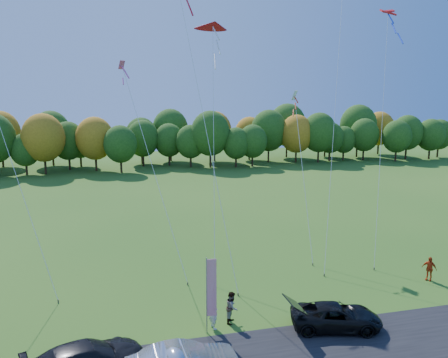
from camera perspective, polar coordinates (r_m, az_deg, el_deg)
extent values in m
plane|color=#265616|center=(25.68, 3.37, -18.04)|extent=(160.00, 160.00, 0.00)
imported|color=black|center=(25.42, 14.43, -16.99)|extent=(5.24, 3.37, 1.34)
imported|color=beige|center=(24.56, -1.38, -16.96)|extent=(0.57, 0.76, 1.88)
imported|color=gray|center=(25.16, 1.06, -16.39)|extent=(0.99, 1.07, 1.77)
imported|color=#BC3711|center=(33.39, 25.23, -10.54)|extent=(0.89, 1.04, 1.67)
cylinder|color=#999999|center=(23.63, -2.29, -14.98)|extent=(0.06, 0.06, 4.20)
cube|color=red|center=(23.48, -1.64, -14.02)|extent=(0.53, 0.07, 3.15)
cube|color=navy|center=(23.05, -1.67, -11.36)|extent=(0.52, 0.06, 0.82)
cylinder|color=#4C3F33|center=(28.42, 1.86, -14.83)|extent=(0.08, 0.08, 0.20)
cylinder|color=#4C3F33|center=(31.97, 12.95, -12.12)|extent=(0.08, 0.08, 0.20)
cylinder|color=#4C3F33|center=(29.69, -1.20, -13.67)|extent=(0.08, 0.08, 0.20)
cone|color=#AE0A18|center=(37.40, -1.48, 19.44)|extent=(2.86, 2.19, 3.12)
cylinder|color=#4C3F33|center=(34.01, 19.01, -11.03)|extent=(0.08, 0.08, 0.20)
cube|color=red|center=(40.21, 20.65, 19.69)|extent=(2.81, 0.99, 1.10)
cylinder|color=#4C3F33|center=(29.37, -20.84, -14.69)|extent=(0.08, 0.08, 0.20)
cylinder|color=#4C3F33|center=(33.69, 11.52, -10.85)|extent=(0.08, 0.08, 0.20)
cube|color=silver|center=(38.26, 9.19, 10.74)|extent=(1.38, 1.38, 1.64)
cylinder|color=#4C3F33|center=(29.95, -4.77, -13.48)|extent=(0.08, 0.08, 0.20)
cube|color=#DE4A6A|center=(33.87, -13.22, 14.32)|extent=(1.06, 1.06, 1.26)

